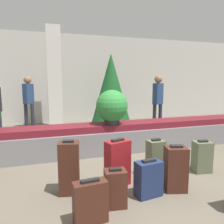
{
  "coord_description": "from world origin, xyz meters",
  "views": [
    {
      "loc": [
        -1.41,
        -3.13,
        1.55
      ],
      "look_at": [
        0.0,
        1.34,
        0.87
      ],
      "focal_mm": 35.0,
      "sensor_mm": 36.0,
      "label": 1
    }
  ],
  "objects_px": {
    "pillar": "(54,79)",
    "suitcase_0": "(115,188)",
    "suitcase_1": "(202,157)",
    "suitcase_5": "(155,159)",
    "suitcase_7": "(69,168)",
    "decorated_tree": "(111,89)",
    "traveler_2": "(158,98)",
    "suitcase_6": "(118,163)",
    "suitcase_8": "(176,169)",
    "traveler_1": "(28,98)",
    "suitcase_3": "(90,202)",
    "potted_plant_0": "(112,107)",
    "suitcase_4": "(148,179)"
  },
  "relations": [
    {
      "from": "suitcase_3",
      "to": "traveler_1",
      "type": "relative_size",
      "value": 0.3
    },
    {
      "from": "suitcase_1",
      "to": "traveler_1",
      "type": "xyz_separation_m",
      "value": [
        -2.98,
        4.54,
        0.74
      ]
    },
    {
      "from": "traveler_1",
      "to": "traveler_2",
      "type": "distance_m",
      "value": 4.11
    },
    {
      "from": "suitcase_5",
      "to": "potted_plant_0",
      "type": "relative_size",
      "value": 0.86
    },
    {
      "from": "suitcase_7",
      "to": "suitcase_1",
      "type": "bearing_deg",
      "value": 13.03
    },
    {
      "from": "suitcase_1",
      "to": "decorated_tree",
      "type": "distance_m",
      "value": 3.88
    },
    {
      "from": "suitcase_6",
      "to": "potted_plant_0",
      "type": "bearing_deg",
      "value": 58.28
    },
    {
      "from": "suitcase_6",
      "to": "suitcase_7",
      "type": "height_order",
      "value": "suitcase_7"
    },
    {
      "from": "suitcase_1",
      "to": "potted_plant_0",
      "type": "distance_m",
      "value": 1.99
    },
    {
      "from": "pillar",
      "to": "potted_plant_0",
      "type": "height_order",
      "value": "pillar"
    },
    {
      "from": "suitcase_0",
      "to": "suitcase_3",
      "type": "bearing_deg",
      "value": -141.86
    },
    {
      "from": "suitcase_5",
      "to": "suitcase_7",
      "type": "relative_size",
      "value": 0.84
    },
    {
      "from": "suitcase_1",
      "to": "traveler_1",
      "type": "bearing_deg",
      "value": 131.09
    },
    {
      "from": "traveler_2",
      "to": "decorated_tree",
      "type": "distance_m",
      "value": 1.49
    },
    {
      "from": "suitcase_0",
      "to": "suitcase_4",
      "type": "height_order",
      "value": "suitcase_4"
    },
    {
      "from": "suitcase_3",
      "to": "traveler_2",
      "type": "xyz_separation_m",
      "value": [
        2.94,
        3.82,
        0.78
      ]
    },
    {
      "from": "suitcase_5",
      "to": "suitcase_1",
      "type": "bearing_deg",
      "value": -7.79
    },
    {
      "from": "suitcase_0",
      "to": "traveler_2",
      "type": "distance_m",
      "value": 4.5
    },
    {
      "from": "suitcase_3",
      "to": "suitcase_1",
      "type": "bearing_deg",
      "value": 15.14
    },
    {
      "from": "pillar",
      "to": "decorated_tree",
      "type": "bearing_deg",
      "value": -17.58
    },
    {
      "from": "suitcase_4",
      "to": "suitcase_5",
      "type": "relative_size",
      "value": 0.81
    },
    {
      "from": "suitcase_8",
      "to": "potted_plant_0",
      "type": "xyz_separation_m",
      "value": [
        -0.35,
        1.86,
        0.67
      ]
    },
    {
      "from": "suitcase_5",
      "to": "traveler_1",
      "type": "height_order",
      "value": "traveler_1"
    },
    {
      "from": "suitcase_6",
      "to": "suitcase_8",
      "type": "relative_size",
      "value": 1.07
    },
    {
      "from": "traveler_1",
      "to": "decorated_tree",
      "type": "xyz_separation_m",
      "value": [
        2.52,
        -0.82,
        0.27
      ]
    },
    {
      "from": "suitcase_3",
      "to": "suitcase_6",
      "type": "distance_m",
      "value": 0.93
    },
    {
      "from": "suitcase_5",
      "to": "suitcase_8",
      "type": "height_order",
      "value": "suitcase_8"
    },
    {
      "from": "pillar",
      "to": "suitcase_0",
      "type": "relative_size",
      "value": 6.46
    },
    {
      "from": "suitcase_0",
      "to": "suitcase_7",
      "type": "xyz_separation_m",
      "value": [
        -0.5,
        0.49,
        0.13
      ]
    },
    {
      "from": "suitcase_5",
      "to": "suitcase_7",
      "type": "height_order",
      "value": "suitcase_7"
    },
    {
      "from": "suitcase_4",
      "to": "potted_plant_0",
      "type": "bearing_deg",
      "value": 80.17
    },
    {
      "from": "suitcase_3",
      "to": "decorated_tree",
      "type": "relative_size",
      "value": 0.21
    },
    {
      "from": "traveler_2",
      "to": "suitcase_3",
      "type": "bearing_deg",
      "value": -153.39
    },
    {
      "from": "suitcase_0",
      "to": "traveler_1",
      "type": "bearing_deg",
      "value": 110.97
    },
    {
      "from": "pillar",
      "to": "suitcase_7",
      "type": "distance_m",
      "value": 4.48
    },
    {
      "from": "suitcase_3",
      "to": "suitcase_7",
      "type": "xyz_separation_m",
      "value": [
        -0.14,
        0.71,
        0.13
      ]
    },
    {
      "from": "decorated_tree",
      "to": "suitcase_5",
      "type": "bearing_deg",
      "value": -96.08
    },
    {
      "from": "suitcase_1",
      "to": "suitcase_5",
      "type": "bearing_deg",
      "value": -176.1
    },
    {
      "from": "pillar",
      "to": "traveler_1",
      "type": "height_order",
      "value": "pillar"
    },
    {
      "from": "traveler_1",
      "to": "suitcase_5",
      "type": "bearing_deg",
      "value": 63.13
    },
    {
      "from": "suitcase_5",
      "to": "suitcase_8",
      "type": "relative_size",
      "value": 0.96
    },
    {
      "from": "decorated_tree",
      "to": "suitcase_6",
      "type": "bearing_deg",
      "value": -105.78
    },
    {
      "from": "suitcase_1",
      "to": "suitcase_6",
      "type": "xyz_separation_m",
      "value": [
        -1.52,
        -0.02,
        0.08
      ]
    },
    {
      "from": "suitcase_5",
      "to": "suitcase_0",
      "type": "bearing_deg",
      "value": -149.72
    },
    {
      "from": "traveler_1",
      "to": "traveler_2",
      "type": "bearing_deg",
      "value": 106.74
    },
    {
      "from": "pillar",
      "to": "suitcase_6",
      "type": "distance_m",
      "value": 4.51
    },
    {
      "from": "potted_plant_0",
      "to": "traveler_1",
      "type": "xyz_separation_m",
      "value": [
        -1.84,
        3.08,
        0.01
      ]
    },
    {
      "from": "suitcase_1",
      "to": "suitcase_6",
      "type": "relative_size",
      "value": 0.78
    },
    {
      "from": "suitcase_1",
      "to": "suitcase_3",
      "type": "distance_m",
      "value": 2.22
    },
    {
      "from": "traveler_2",
      "to": "suitcase_8",
      "type": "bearing_deg",
      "value": -141.14
    }
  ]
}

